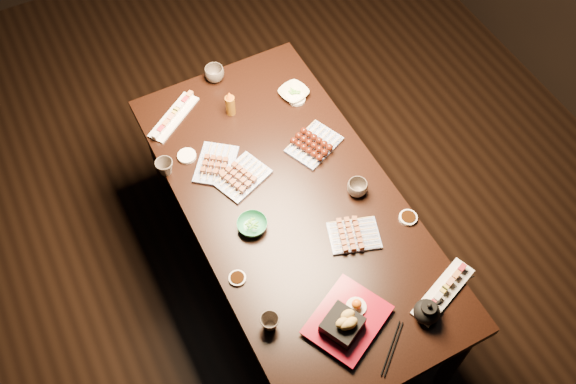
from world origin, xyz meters
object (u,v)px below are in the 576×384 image
(condiment_bottle, at_px, (230,103))
(yakitori_plate_left, at_px, (216,162))
(teacup_near_left, at_px, (270,322))
(yakitori_plate_right, at_px, (354,233))
(teacup_mid_right, at_px, (357,188))
(edamame_bowl_cream, at_px, (294,93))
(tempura_tray, at_px, (348,316))
(dining_table, at_px, (293,243))
(edamame_bowl_green, at_px, (252,225))
(teapot, at_px, (427,310))
(sushi_platter_far, at_px, (173,115))
(yakitori_plate_center, at_px, (242,175))
(teacup_far_right, at_px, (214,74))
(teacup_far_left, at_px, (165,167))
(sushi_platter_near, at_px, (444,290))

(condiment_bottle, bearing_deg, yakitori_plate_left, -127.17)
(yakitori_plate_left, xyz_separation_m, teacup_near_left, (-0.13, -0.81, 0.01))
(yakitori_plate_right, xyz_separation_m, teacup_mid_right, (0.13, 0.19, 0.01))
(edamame_bowl_cream, xyz_separation_m, tempura_tray, (-0.37, -1.15, 0.04))
(teacup_near_left, height_order, condiment_bottle, condiment_bottle)
(dining_table, height_order, teacup_mid_right, teacup_mid_right)
(edamame_bowl_green, distance_m, edamame_bowl_cream, 0.78)
(dining_table, height_order, edamame_bowl_green, edamame_bowl_green)
(edamame_bowl_cream, xyz_separation_m, teacup_near_left, (-0.65, -1.03, 0.02))
(edamame_bowl_cream, height_order, teapot, teapot)
(dining_table, distance_m, edamame_bowl_green, 0.45)
(tempura_tray, relative_size, teacup_mid_right, 3.40)
(sushi_platter_far, height_order, yakitori_plate_left, yakitori_plate_left)
(dining_table, bearing_deg, yakitori_plate_center, 116.89)
(teacup_mid_right, xyz_separation_m, teacup_far_right, (-0.29, 0.92, 0.00))
(teacup_near_left, distance_m, teacup_far_right, 1.35)
(teacup_near_left, xyz_separation_m, condiment_bottle, (0.32, 1.07, 0.04))
(yakitori_plate_left, relative_size, edamame_bowl_cream, 1.69)
(dining_table, height_order, teapot, teapot)
(teacup_far_left, bearing_deg, yakitori_plate_left, -18.01)
(teacup_far_left, relative_size, condiment_bottle, 0.57)
(yakitori_plate_right, relative_size, edamame_bowl_green, 1.62)
(teacup_near_left, bearing_deg, yakitori_plate_left, 80.98)
(tempura_tray, relative_size, teapot, 2.47)
(edamame_bowl_cream, distance_m, teacup_mid_right, 0.64)
(sushi_platter_near, bearing_deg, teapot, -177.90)
(edamame_bowl_green, bearing_deg, edamame_bowl_cream, 48.97)
(tempura_tray, xyz_separation_m, teacup_near_left, (-0.28, 0.13, -0.02))
(teacup_far_right, bearing_deg, sushi_platter_near, -76.99)
(sushi_platter_near, relative_size, edamame_bowl_cream, 2.42)
(dining_table, bearing_deg, teacup_near_left, -132.84)
(edamame_bowl_green, relative_size, teacup_far_right, 1.34)
(tempura_tray, bearing_deg, edamame_bowl_green, 78.01)
(edamame_bowl_cream, distance_m, teacup_far_left, 0.75)
(yakitori_plate_left, relative_size, teapot, 1.84)
(dining_table, height_order, teacup_far_left, teacup_far_left)
(tempura_tray, distance_m, condiment_bottle, 1.20)
(yakitori_plate_left, xyz_separation_m, edamame_bowl_cream, (0.52, 0.21, -0.01))
(sushi_platter_far, height_order, teapot, teapot)
(sushi_platter_near, xyz_separation_m, edamame_bowl_green, (-0.56, 0.63, 0.00))
(dining_table, xyz_separation_m, teacup_near_left, (-0.35, -0.47, 0.41))
(yakitori_plate_center, xyz_separation_m, teapot, (0.36, -0.94, 0.02))
(teacup_near_left, height_order, teapot, teapot)
(edamame_bowl_green, bearing_deg, yakitori_plate_right, -33.29)
(teapot, bearing_deg, condiment_bottle, 93.81)
(sushi_platter_near, height_order, teacup_far_right, teacup_far_right)
(teacup_far_left, bearing_deg, edamame_bowl_cream, 10.96)
(dining_table, relative_size, teapot, 14.33)
(tempura_tray, relative_size, teacup_near_left, 4.04)
(sushi_platter_far, height_order, teacup_near_left, teacup_near_left)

